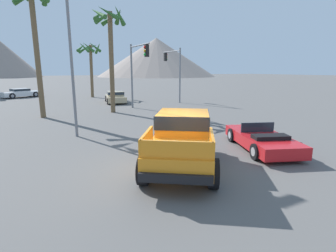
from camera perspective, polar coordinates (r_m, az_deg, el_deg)
name	(u,v)px	position (r m, az deg, el deg)	size (l,w,h in m)	color
ground_plane	(169,168)	(9.32, 0.21, -9.04)	(320.00, 320.00, 0.00)	#5B5956
orange_pickup_truck	(182,137)	(9.23, 3.08, -2.39)	(4.27, 5.03, 1.85)	orange
red_convertible_car	(262,140)	(12.00, 19.73, -2.84)	(3.17, 4.58, 1.07)	red
parked_car_tan	(115,97)	(28.04, -11.37, 6.25)	(2.55, 4.61, 1.17)	tan
parked_car_white	(21,93)	(37.34, -29.36, 6.32)	(4.69, 3.27, 1.10)	white
traffic_light_main	(138,63)	(22.23, -6.62, 13.40)	(0.38, 4.05, 5.51)	slate
traffic_light_crosswalk	(173,65)	(28.51, 1.15, 13.15)	(0.38, 3.82, 5.51)	slate
street_lamp_post	(70,36)	(14.01, -20.64, 17.87)	(0.90, 0.24, 8.32)	slate
palm_tree_tall	(33,20)	(21.01, -27.40, 19.83)	(2.61, 2.72, 8.94)	brown
palm_tree_short	(110,35)	(21.56, -12.60, 18.82)	(2.68, 2.71, 7.98)	brown
palm_tree_leaning	(90,55)	(34.18, -16.66, 14.51)	(2.96, 2.98, 6.65)	brown
distant_mountain_range	(117,58)	(134.32, -11.09, 14.32)	(119.13, 69.37, 19.31)	gray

